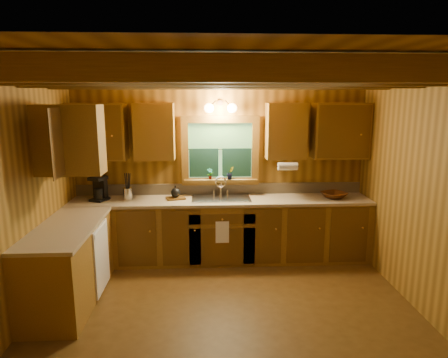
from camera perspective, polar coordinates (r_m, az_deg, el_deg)
room at (r=3.99m, az=0.58°, el=-3.02°), size 4.20×4.20×4.20m
ceiling_beams at (r=3.86m, az=0.62°, el=14.33°), size 4.20×2.54×0.18m
base_cabinets at (r=5.47m, az=-5.49°, el=-8.50°), size 4.20×2.22×0.86m
countertop at (r=5.34m, az=-5.43°, el=-3.94°), size 4.20×2.24×0.04m
backsplash at (r=5.89m, az=-0.53°, el=-1.40°), size 4.20×0.02×0.16m
dishwasher_panel at (r=5.06m, az=-17.11°, el=-10.72°), size 0.02×0.60×0.80m
upper_cabinets at (r=5.30m, az=-6.49°, el=6.49°), size 4.19×1.77×0.78m
window at (r=5.77m, az=-0.53°, el=3.87°), size 1.12×0.08×1.00m
window_sill at (r=5.80m, az=-0.51°, el=-0.20°), size 1.06×0.14×0.04m
wall_sconce at (r=5.60m, az=-0.50°, el=10.16°), size 0.45×0.21×0.17m
paper_towel_roll at (r=5.58m, az=9.10°, el=1.80°), size 0.27×0.11×0.11m
dish_towel at (r=5.42m, az=-0.25°, el=-7.62°), size 0.18×0.01×0.30m
sink at (r=5.65m, az=-0.41°, el=-3.27°), size 0.82×0.48×0.43m
coffee_maker at (r=5.80m, az=-17.40°, el=-1.27°), size 0.19×0.24×0.34m
utensil_crock at (r=5.74m, az=-13.64°, el=-1.96°), size 0.13×0.13×0.38m
cutting_board at (r=5.66m, az=-6.93°, el=-2.73°), size 0.29×0.24×0.02m
teakettle at (r=5.65m, az=-6.95°, el=-1.96°), size 0.13×0.13×0.17m
wicker_basket at (r=5.88m, az=15.47°, el=-2.24°), size 0.45×0.45×0.08m
potted_plant_left at (r=5.76m, az=-2.02°, el=0.76°), size 0.10×0.09×0.17m
potted_plant_right at (r=5.76m, az=0.90°, el=0.88°), size 0.13×0.12×0.19m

